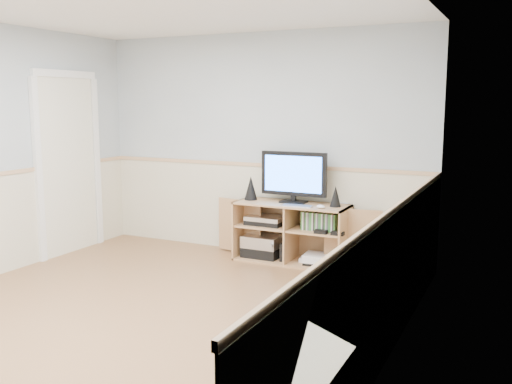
{
  "coord_description": "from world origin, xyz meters",
  "views": [
    {
      "loc": [
        2.78,
        -3.62,
        1.73
      ],
      "look_at": [
        0.46,
        1.2,
        0.88
      ],
      "focal_mm": 40.0,
      "sensor_mm": 36.0,
      "label": 1
    }
  ],
  "objects_px": {
    "keyboard": "(297,206)",
    "game_consoles": "(318,259)",
    "media_cabinet": "(293,231)",
    "monitor": "(294,175)"
  },
  "relations": [
    {
      "from": "keyboard",
      "to": "game_consoles",
      "type": "xyz_separation_m",
      "value": [
        0.2,
        0.13,
        -0.59
      ]
    },
    {
      "from": "keyboard",
      "to": "game_consoles",
      "type": "height_order",
      "value": "keyboard"
    },
    {
      "from": "media_cabinet",
      "to": "game_consoles",
      "type": "xyz_separation_m",
      "value": [
        0.32,
        -0.07,
        -0.26
      ]
    },
    {
      "from": "monitor",
      "to": "keyboard",
      "type": "relative_size",
      "value": 2.32
    },
    {
      "from": "monitor",
      "to": "game_consoles",
      "type": "bearing_deg",
      "value": -10.84
    },
    {
      "from": "media_cabinet",
      "to": "game_consoles",
      "type": "height_order",
      "value": "media_cabinet"
    },
    {
      "from": "monitor",
      "to": "game_consoles",
      "type": "distance_m",
      "value": 0.94
    },
    {
      "from": "media_cabinet",
      "to": "keyboard",
      "type": "height_order",
      "value": "keyboard"
    },
    {
      "from": "monitor",
      "to": "keyboard",
      "type": "xyz_separation_m",
      "value": [
        0.11,
        -0.19,
        -0.29
      ]
    },
    {
      "from": "monitor",
      "to": "keyboard",
      "type": "height_order",
      "value": "monitor"
    }
  ]
}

